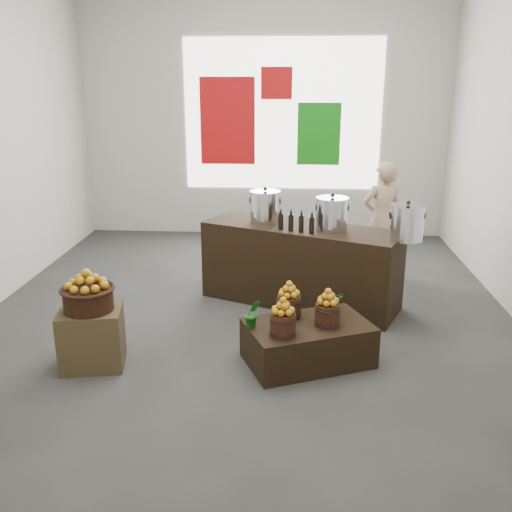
# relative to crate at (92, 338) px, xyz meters

# --- Properties ---
(ground) EXTENTS (7.00, 7.00, 0.00)m
(ground) POSITION_rel_crate_xyz_m (1.35, 1.36, -0.28)
(ground) COLOR #363634
(ground) RESTS_ON ground
(back_wall) EXTENTS (6.00, 0.04, 4.00)m
(back_wall) POSITION_rel_crate_xyz_m (1.35, 4.86, 1.72)
(back_wall) COLOR #B7B4A9
(back_wall) RESTS_ON ground
(back_opening) EXTENTS (3.20, 0.02, 2.40)m
(back_opening) POSITION_rel_crate_xyz_m (1.65, 4.84, 1.72)
(back_opening) COLOR white
(back_opening) RESTS_ON back_wall
(deco_red_left) EXTENTS (0.90, 0.04, 1.40)m
(deco_red_left) POSITION_rel_crate_xyz_m (0.75, 4.83, 1.62)
(deco_red_left) COLOR #B20D0F
(deco_red_left) RESTS_ON back_wall
(deco_green_right) EXTENTS (0.70, 0.04, 1.00)m
(deco_green_right) POSITION_rel_crate_xyz_m (2.25, 4.83, 1.42)
(deco_green_right) COLOR #147912
(deco_green_right) RESTS_ON back_wall
(deco_red_upper) EXTENTS (0.50, 0.04, 0.50)m
(deco_red_upper) POSITION_rel_crate_xyz_m (1.55, 4.83, 2.22)
(deco_red_upper) COLOR #B20D0F
(deco_red_upper) RESTS_ON back_wall
(crate) EXTENTS (0.64, 0.56, 0.56)m
(crate) POSITION_rel_crate_xyz_m (0.00, 0.00, 0.00)
(crate) COLOR #4C3F23
(crate) RESTS_ON ground
(wicker_basket) EXTENTS (0.45, 0.45, 0.20)m
(wicker_basket) POSITION_rel_crate_xyz_m (0.00, 0.00, 0.38)
(wicker_basket) COLOR black
(wicker_basket) RESTS_ON crate
(apples_in_basket) EXTENTS (0.35, 0.35, 0.19)m
(apples_in_basket) POSITION_rel_crate_xyz_m (0.00, 0.00, 0.58)
(apples_in_basket) COLOR #8B1604
(apples_in_basket) RESTS_ON wicker_basket
(display_table) EXTENTS (1.32, 1.08, 0.39)m
(display_table) POSITION_rel_crate_xyz_m (2.01, 0.20, -0.08)
(display_table) COLOR black
(display_table) RESTS_ON ground
(apple_bucket_front_left) EXTENTS (0.23, 0.23, 0.21)m
(apple_bucket_front_left) POSITION_rel_crate_xyz_m (1.77, -0.07, 0.22)
(apple_bucket_front_left) COLOR #391B0F
(apple_bucket_front_left) RESTS_ON display_table
(apples_in_bucket_front_left) EXTENTS (0.17, 0.17, 0.15)m
(apples_in_bucket_front_left) POSITION_rel_crate_xyz_m (1.77, -0.07, 0.40)
(apples_in_bucket_front_left) COLOR #8B1604
(apples_in_bucket_front_left) RESTS_ON apple_bucket_front_left
(apple_bucket_front_right) EXTENTS (0.23, 0.23, 0.21)m
(apple_bucket_front_right) POSITION_rel_crate_xyz_m (2.18, 0.18, 0.22)
(apple_bucket_front_right) COLOR #391B0F
(apple_bucket_front_right) RESTS_ON display_table
(apples_in_bucket_front_right) EXTENTS (0.17, 0.17, 0.15)m
(apples_in_bucket_front_right) POSITION_rel_crate_xyz_m (2.18, 0.18, 0.40)
(apples_in_bucket_front_right) COLOR #8B1604
(apples_in_bucket_front_right) RESTS_ON apple_bucket_front_right
(apple_bucket_rear) EXTENTS (0.23, 0.23, 0.21)m
(apple_bucket_rear) POSITION_rel_crate_xyz_m (1.82, 0.35, 0.22)
(apple_bucket_rear) COLOR #391B0F
(apple_bucket_rear) RESTS_ON display_table
(apples_in_bucket_rear) EXTENTS (0.17, 0.17, 0.15)m
(apples_in_bucket_rear) POSITION_rel_crate_xyz_m (1.82, 0.35, 0.40)
(apples_in_bucket_rear) COLOR #8B1604
(apples_in_bucket_rear) RESTS_ON apple_bucket_rear
(herb_garnish_right) EXTENTS (0.26, 0.24, 0.24)m
(herb_garnish_right) POSITION_rel_crate_xyz_m (2.23, 0.43, 0.23)
(herb_garnish_right) COLOR #135512
(herb_garnish_right) RESTS_ON display_table
(herb_garnish_left) EXTENTS (0.18, 0.17, 0.27)m
(herb_garnish_left) POSITION_rel_crate_xyz_m (1.49, 0.09, 0.25)
(herb_garnish_left) COLOR #135512
(herb_garnish_left) RESTS_ON display_table
(counter) EXTENTS (2.40, 1.60, 0.94)m
(counter) POSITION_rel_crate_xyz_m (1.95, 1.70, 0.19)
(counter) COLOR black
(counter) RESTS_ON ground
(stock_pot_left) EXTENTS (0.36, 0.36, 0.36)m
(stock_pot_left) POSITION_rel_crate_xyz_m (1.52, 1.89, 0.84)
(stock_pot_left) COLOR silver
(stock_pot_left) RESTS_ON counter
(stock_pot_center) EXTENTS (0.36, 0.36, 0.36)m
(stock_pot_center) POSITION_rel_crate_xyz_m (2.28, 1.56, 0.84)
(stock_pot_center) COLOR silver
(stock_pot_center) RESTS_ON counter
(stock_pot_right) EXTENTS (0.36, 0.36, 0.36)m
(stock_pot_right) POSITION_rel_crate_xyz_m (3.05, 1.22, 0.84)
(stock_pot_right) COLOR silver
(stock_pot_right) RESTS_ON counter
(oil_cruets) EXTENTS (0.33, 0.19, 0.26)m
(oil_cruets) POSITION_rel_crate_xyz_m (1.85, 1.49, 0.79)
(oil_cruets) COLOR black
(oil_cruets) RESTS_ON counter
(shopper) EXTENTS (0.62, 0.47, 1.54)m
(shopper) POSITION_rel_crate_xyz_m (3.05, 2.84, 0.49)
(shopper) COLOR tan
(shopper) RESTS_ON ground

